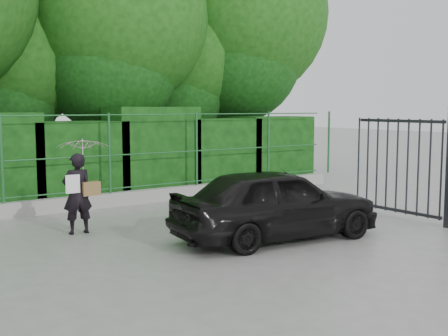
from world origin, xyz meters
TOP-DOWN VIEW (x-y plane):
  - ground at (0.00, 0.00)m, footprint 80.00×80.00m
  - kerb at (0.00, 4.50)m, footprint 14.00×0.25m
  - fence at (0.22, 4.50)m, footprint 14.13×0.06m
  - hedge at (-0.17, 5.50)m, footprint 14.20×1.20m
  - trees at (1.14, 7.74)m, footprint 17.10×6.15m
  - gate at (4.60, -0.72)m, footprint 0.22×2.33m
  - woman at (-1.08, 2.33)m, footprint 0.91×0.93m
  - car at (1.39, -0.04)m, footprint 3.76×1.85m

SIDE VIEW (x-z plane):
  - ground at x=0.00m, z-range 0.00..0.00m
  - kerb at x=0.00m, z-range 0.00..0.30m
  - car at x=1.39m, z-range 0.00..1.23m
  - hedge at x=-0.17m, z-range -0.10..2.17m
  - woman at x=-1.08m, z-range 0.27..1.96m
  - gate at x=4.60m, z-range 0.01..2.37m
  - fence at x=0.22m, z-range 0.30..2.10m
  - trees at x=1.14m, z-range 0.58..8.66m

